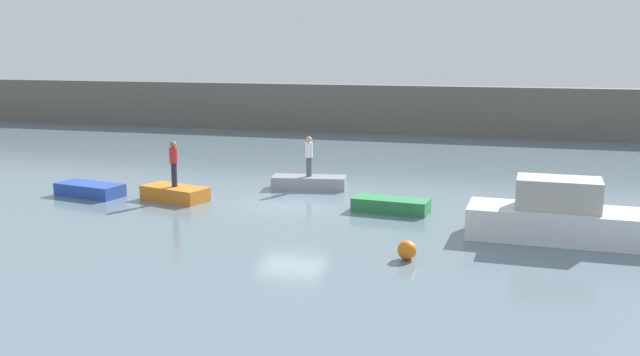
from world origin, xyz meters
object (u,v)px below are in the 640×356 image
rowboat_grey (309,182)px  person_white_shirt (309,154)px  rowboat_blue (90,190)px  rowboat_orange (175,193)px  motorboat (568,218)px  person_red_shirt (174,161)px  mooring_buoy (407,250)px  rowboat_green (391,205)px

rowboat_grey → person_white_shirt: 1.20m
rowboat_blue → rowboat_orange: bearing=13.8°
motorboat → person_red_shirt: bearing=172.3°
rowboat_blue → mooring_buoy: mooring_buoy is taller
rowboat_grey → person_white_shirt: person_white_shirt is taller
rowboat_blue → person_red_shirt: 3.87m
rowboat_blue → rowboat_orange: (3.65, 0.19, 0.02)m
person_white_shirt → mooring_buoy: 10.44m
rowboat_orange → rowboat_green: rowboat_orange is taller
rowboat_green → person_white_shirt: size_ratio=1.62×
rowboat_orange → rowboat_grey: 5.63m
rowboat_blue → person_white_shirt: person_white_shirt is taller
person_red_shirt → person_white_shirt: (4.37, 3.55, -0.07)m
person_red_shirt → person_white_shirt: person_red_shirt is taller
rowboat_green → person_white_shirt: bearing=146.7°
rowboat_green → rowboat_blue: bearing=-172.2°
rowboat_green → mooring_buoy: 5.75m
person_white_shirt → person_red_shirt: bearing=-140.9°
rowboat_grey → person_white_shirt: (0.00, 0.00, 1.20)m
rowboat_blue → rowboat_grey: 8.85m
rowboat_orange → mooring_buoy: 11.17m
rowboat_blue → rowboat_orange: rowboat_orange is taller
motorboat → rowboat_orange: 14.43m
rowboat_blue → rowboat_grey: (8.02, 3.74, 0.01)m
rowboat_orange → person_red_shirt: (-0.00, 0.00, 1.27)m
rowboat_orange → rowboat_green: 8.42m
rowboat_blue → person_red_shirt: person_red_shirt is taller
motorboat → rowboat_green: motorboat is taller
rowboat_grey → person_white_shirt: size_ratio=1.83×
mooring_buoy → rowboat_orange: bearing=152.0°
motorboat → person_white_shirt: bearing=151.1°
mooring_buoy → rowboat_green: bearing=104.6°
rowboat_green → person_white_shirt: 5.32m
rowboat_grey → rowboat_green: rowboat_grey is taller
motorboat → mooring_buoy: (-4.43, -3.33, -0.43)m
person_white_shirt → rowboat_blue: bearing=-155.0°
rowboat_blue → rowboat_grey: size_ratio=0.89×
rowboat_grey → rowboat_orange: bearing=-150.2°
rowboat_orange → rowboat_green: bearing=18.4°
person_red_shirt → mooring_buoy: person_red_shirt is taller
motorboat → person_red_shirt: (-14.29, 1.92, 0.83)m
rowboat_blue → person_white_shirt: 8.93m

